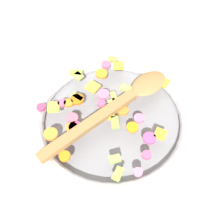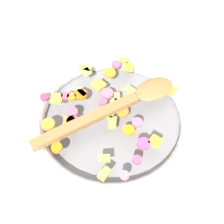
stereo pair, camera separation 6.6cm
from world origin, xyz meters
The scene contains 4 objects.
ground_plane centered at (0.00, 0.00, 0.00)m, with size 4.00×4.00×0.00m, color silver.
skillet centered at (0.00, 0.00, 0.02)m, with size 0.40×0.40×0.05m.
chopped_vegetables centered at (0.02, 0.00, 0.05)m, with size 0.28×0.30×0.01m.
wooden_spoon centered at (-0.01, -0.02, 0.06)m, with size 0.21×0.30×0.01m.
Camera 1 is at (-0.11, 0.35, 0.60)m, focal length 50.00 mm.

